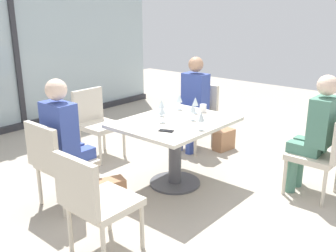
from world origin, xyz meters
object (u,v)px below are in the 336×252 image
chair_far_right (197,112)px  wine_glass_3 (162,104)px  dining_table_main (175,137)px  coffee_cup (203,108)px  chair_side_end (94,199)px  cell_phone_on_table (166,131)px  wine_glass_4 (179,98)px  chair_far_left (58,159)px  wine_glass_0 (162,110)px  chair_front_right (324,151)px  handbag_1 (224,140)px  wine_glass_5 (193,108)px  person_far_left (66,136)px  chair_near_window (96,119)px  person_front_right (316,130)px  person_far_right (192,99)px  wine_glass_2 (195,102)px  handbag_0 (110,193)px

chair_far_right → wine_glass_3: bearing=-164.7°
dining_table_main → coffee_cup: size_ratio=13.33×
chair_side_end → cell_phone_on_table: 1.09m
dining_table_main → coffee_cup: coffee_cup is taller
wine_glass_4 → chair_far_left: bearing=169.9°
wine_glass_0 → chair_far_right: bearing=20.3°
chair_front_right → handbag_1: bearing=70.8°
wine_glass_5 → person_far_left: bearing=150.0°
dining_table_main → coffee_cup: 0.53m
chair_near_window → wine_glass_3: wine_glass_3 is taller
person_front_right → chair_near_window: bearing=106.3°
chair_near_window → wine_glass_0: size_ratio=4.70×
person_front_right → chair_side_end: bearing=157.9°
chair_front_right → chair_near_window: (-0.74, 2.65, 0.00)m
chair_far_left → wine_glass_0: (0.97, -0.46, 0.37)m
person_far_right → wine_glass_2: bearing=-141.0°
chair_far_right → chair_side_end: same height
wine_glass_4 → cell_phone_on_table: size_ratio=1.28×
wine_glass_3 → wine_glass_5: bearing=-77.7°
chair_far_left → chair_front_right: (1.85, -1.85, 0.00)m
wine_glass_4 → person_front_right: bearing=-76.4°
chair_front_right → wine_glass_0: (-0.88, 1.39, 0.37)m
chair_near_window → chair_side_end: 2.17m
wine_glass_5 → chair_front_right: bearing=-62.9°
chair_far_left → person_front_right: size_ratio=0.69×
chair_far_left → coffee_cup: 1.70m
cell_phone_on_table → wine_glass_5: bearing=-16.3°
coffee_cup → wine_glass_5: bearing=-162.5°
wine_glass_0 → wine_glass_2: size_ratio=1.00×
cell_phone_on_table → handbag_0: bearing=124.7°
dining_table_main → cell_phone_on_table: cell_phone_on_table is taller
chair_front_right → coffee_cup: chair_front_right is taller
handbag_1 → chair_side_end: bearing=-161.4°
person_front_right → cell_phone_on_table: person_front_right is taller
wine_glass_5 → handbag_1: (1.13, 0.30, -0.72)m
chair_front_right → handbag_0: chair_front_right is taller
wine_glass_0 → wine_glass_5: 0.33m
wine_glass_0 → cell_phone_on_table: wine_glass_0 is taller
person_front_right → wine_glass_2: person_front_right is taller
wine_glass_3 → handbag_0: bearing=-175.3°
chair_side_end → handbag_1: 2.72m
person_far_right → wine_glass_0: (-1.14, -0.46, 0.16)m
chair_far_left → person_far_left: 0.23m
chair_front_right → cell_phone_on_table: (-1.08, 1.16, 0.24)m
chair_near_window → wine_glass_4: (0.39, -1.07, 0.37)m
handbag_0 → handbag_1: (2.06, 0.00, 0.00)m
wine_glass_5 → handbag_0: bearing=162.4°
wine_glass_2 → wine_glass_5: (-0.24, -0.15, 0.00)m
person_far_left → person_far_right: 2.00m
dining_table_main → wine_glass_2: wine_glass_2 is taller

